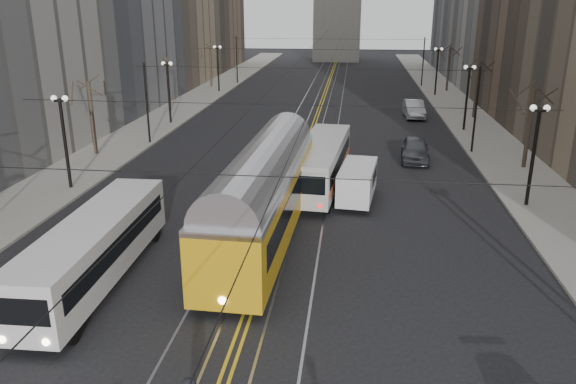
% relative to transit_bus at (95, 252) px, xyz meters
% --- Properties ---
extents(sidewalk_left, '(5.00, 140.00, 0.15)m').
position_rel_transit_bus_xyz_m(sidewalk_left, '(-8.32, 38.49, -1.32)').
color(sidewalk_left, gray).
rests_on(sidewalk_left, ground).
extents(sidewalk_right, '(5.00, 140.00, 0.15)m').
position_rel_transit_bus_xyz_m(sidewalk_right, '(21.68, 38.49, -1.32)').
color(sidewalk_right, gray).
rests_on(sidewalk_right, ground).
extents(streetcar_rails, '(4.80, 130.00, 0.02)m').
position_rel_transit_bus_xyz_m(streetcar_rails, '(6.68, 38.49, -1.39)').
color(streetcar_rails, gray).
rests_on(streetcar_rails, ground).
extents(centre_lines, '(0.42, 130.00, 0.01)m').
position_rel_transit_bus_xyz_m(centre_lines, '(6.68, 38.49, -1.38)').
color(centre_lines, gold).
rests_on(centre_lines, ground).
extents(lamp_posts, '(27.60, 57.20, 5.60)m').
position_rel_transit_bus_xyz_m(lamp_posts, '(6.68, 22.24, 1.41)').
color(lamp_posts, black).
rests_on(lamp_posts, ground).
extents(street_trees, '(31.68, 53.28, 5.60)m').
position_rel_transit_bus_xyz_m(street_trees, '(6.68, 28.74, 1.41)').
color(street_trees, '#382D23').
rests_on(street_trees, ground).
extents(trolley_wires, '(25.96, 120.00, 6.60)m').
position_rel_transit_bus_xyz_m(trolley_wires, '(6.68, 28.33, 2.38)').
color(trolley_wires, black).
rests_on(trolley_wires, ground).
extents(transit_bus, '(2.51, 11.17, 2.78)m').
position_rel_transit_bus_xyz_m(transit_bus, '(0.00, 0.00, 0.00)').
color(transit_bus, silver).
rests_on(transit_bus, ground).
extents(streetcar, '(3.51, 15.92, 3.73)m').
position_rel_transit_bus_xyz_m(streetcar, '(6.18, 5.45, 0.47)').
color(streetcar, gold).
rests_on(streetcar, ground).
extents(rear_bus, '(3.38, 11.34, 2.91)m').
position_rel_transit_bus_xyz_m(rear_bus, '(8.48, 13.68, 0.07)').
color(rear_bus, silver).
rests_on(rear_bus, ground).
extents(cargo_van, '(2.41, 5.04, 2.15)m').
position_rel_transit_bus_xyz_m(cargo_van, '(10.74, 11.33, -0.32)').
color(cargo_van, white).
rests_on(cargo_van, ground).
extents(sedan_grey, '(2.36, 5.10, 1.69)m').
position_rel_transit_bus_xyz_m(sedan_grey, '(14.99, 20.89, -0.54)').
color(sedan_grey, '#3A3C41').
rests_on(sedan_grey, ground).
extents(sedan_silver, '(1.98, 5.22, 1.70)m').
position_rel_transit_bus_xyz_m(sedan_silver, '(16.47, 37.53, -0.54)').
color(sedan_silver, '#B6B8BF').
rests_on(sedan_silver, ground).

